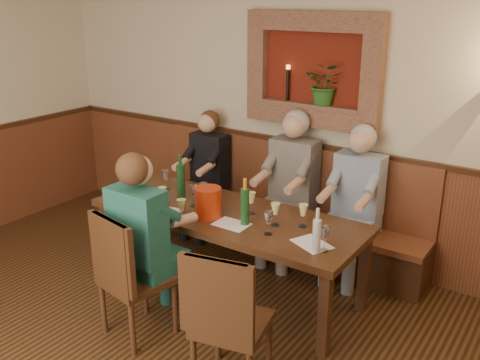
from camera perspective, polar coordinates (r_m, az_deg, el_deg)
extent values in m
cube|color=beige|center=(5.33, 5.81, 7.01)|extent=(6.00, 0.04, 2.80)
cube|color=brown|center=(5.56, 5.41, -1.62)|extent=(6.00, 0.04, 1.10)
cube|color=#381E0F|center=(5.38, 5.61, 4.11)|extent=(6.02, 0.06, 0.05)
cube|color=#62190E|center=(5.15, 7.89, 11.58)|extent=(1.00, 0.02, 0.70)
cube|color=#8E6148|center=(5.07, 7.89, 16.46)|extent=(1.36, 0.12, 0.18)
cube|color=#8E6148|center=(5.19, 7.44, 6.71)|extent=(1.36, 0.12, 0.18)
cube|color=#8E6148|center=(5.40, 1.94, 12.10)|extent=(0.18, 0.12, 0.70)
cube|color=#8E6148|center=(4.88, 13.96, 10.77)|extent=(0.18, 0.12, 0.70)
cube|color=#8E6148|center=(5.16, 7.49, 7.90)|extent=(1.00, 0.14, 0.04)
imported|color=#24581E|center=(5.06, 9.14, 10.07)|extent=(0.35, 0.30, 0.39)
cylinder|color=black|center=(5.25, 5.11, 10.06)|extent=(0.03, 0.03, 0.30)
cylinder|color=#FFBF59|center=(5.22, 5.17, 11.90)|extent=(0.04, 0.04, 0.04)
cube|color=#391C11|center=(4.60, -1.38, -3.82)|extent=(2.40, 0.90, 0.06)
cube|color=#391C11|center=(5.20, -13.93, -6.11)|extent=(0.08, 0.08, 0.69)
cube|color=#391C11|center=(4.00, 9.01, -14.04)|extent=(0.08, 0.08, 0.69)
cube|color=#391C11|center=(5.67, -8.43, -3.54)|extent=(0.08, 0.08, 0.69)
cube|color=#391C11|center=(4.59, 13.07, -9.62)|extent=(0.08, 0.08, 0.69)
cube|color=#381E0F|center=(5.51, 4.18, -5.70)|extent=(3.00, 0.40, 0.40)
cube|color=brown|center=(5.43, 4.24, -3.59)|extent=(3.00, 0.45, 0.06)
cube|color=brown|center=(5.45, 5.34, 0.54)|extent=(3.00, 0.06, 0.66)
cube|color=#391C11|center=(4.34, -10.72, -13.26)|extent=(0.51, 0.51, 0.44)
cube|color=#391C11|center=(4.21, -10.93, -10.43)|extent=(0.54, 0.54, 0.05)
cube|color=#391C11|center=(3.97, -13.68, -7.63)|extent=(0.46, 0.13, 0.55)
cube|color=#391C11|center=(3.80, -0.80, -18.13)|extent=(0.52, 0.52, 0.43)
cube|color=#391C11|center=(3.66, -0.82, -15.09)|extent=(0.54, 0.54, 0.05)
cube|color=#391C11|center=(3.34, -2.24, -12.71)|extent=(0.45, 0.14, 0.54)
cube|color=black|center=(5.85, -4.06, -3.90)|extent=(0.40, 0.42, 0.45)
cube|color=black|center=(5.75, -3.23, 2.45)|extent=(0.40, 0.21, 0.52)
sphere|color=#D8A384|center=(5.63, -3.53, 6.08)|extent=(0.20, 0.20, 0.20)
sphere|color=#4C2D19|center=(5.66, -3.24, 6.36)|extent=(0.22, 0.22, 0.22)
cube|color=#575350|center=(5.32, 4.62, -6.42)|extent=(0.45, 0.47, 0.45)
cube|color=#575350|center=(5.21, 5.82, 1.19)|extent=(0.45, 0.24, 0.59)
sphere|color=#D8A384|center=(5.05, 5.75, 5.75)|extent=(0.23, 0.23, 0.23)
sphere|color=#B2B2B2|center=(5.09, 6.05, 6.10)|extent=(0.25, 0.25, 0.25)
cube|color=navy|center=(5.07, 11.28, -8.13)|extent=(0.43, 0.45, 0.45)
cube|color=navy|center=(4.95, 12.58, -0.42)|extent=(0.43, 0.22, 0.56)
sphere|color=#D8A384|center=(4.79, 12.76, 4.10)|extent=(0.21, 0.21, 0.21)
sphere|color=#B2B2B2|center=(4.83, 13.00, 4.47)|extent=(0.24, 0.24, 0.24)
cube|color=navy|center=(4.46, -8.71, -11.99)|extent=(0.44, 0.46, 0.45)
cube|color=navy|center=(4.04, -10.89, -4.78)|extent=(0.44, 0.23, 0.57)
sphere|color=#D8A384|center=(3.92, -10.85, 1.07)|extent=(0.22, 0.22, 0.22)
sphere|color=#4C2D19|center=(3.88, -11.41, 1.16)|extent=(0.24, 0.24, 0.24)
cylinder|color=red|center=(4.47, -3.42, -2.40)|extent=(0.26, 0.26, 0.26)
cylinder|color=#19471E|center=(4.30, 0.53, -2.88)|extent=(0.08, 0.08, 0.30)
cylinder|color=orange|center=(4.23, 0.53, -0.41)|extent=(0.03, 0.03, 0.09)
cylinder|color=#19471E|center=(4.87, -6.32, -0.18)|extent=(0.08, 0.08, 0.32)
cylinder|color=#19471E|center=(4.81, -6.41, 2.12)|extent=(0.03, 0.03, 0.09)
cylinder|color=silver|center=(3.90, 8.17, -5.96)|extent=(0.07, 0.07, 0.25)
cylinder|color=silver|center=(3.83, 8.29, -3.64)|extent=(0.03, 0.03, 0.09)
cube|color=white|center=(4.96, -11.11, -2.04)|extent=(0.31, 0.25, 0.00)
cube|color=white|center=(4.36, -0.89, -4.73)|extent=(0.28, 0.20, 0.00)
cube|color=white|center=(4.07, 7.68, -6.76)|extent=(0.35, 0.31, 0.00)
cube|color=white|center=(4.66, -8.01, -3.30)|extent=(0.31, 0.26, 0.00)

